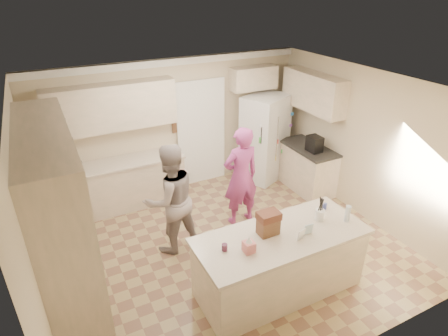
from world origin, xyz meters
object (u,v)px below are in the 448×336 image
refrigerator (265,138)px  utensil_crock (320,215)px  coffee_maker (315,144)px  tissue_box (249,247)px  island_base (279,264)px  dollhouse_body (268,226)px  teen_girl (241,177)px  teen_boy (171,199)px

refrigerator → utensil_crock: (-0.94, -2.87, 0.10)m
coffee_maker → tissue_box: 3.28m
refrigerator → utensil_crock: 3.02m
island_base → tissue_box: size_ratio=15.71×
dollhouse_body → teen_girl: 1.65m
coffee_maker → teen_girl: teen_girl is taller
refrigerator → dollhouse_body: (-1.74, -2.82, 0.14)m
utensil_crock → teen_boy: bearing=137.9°
island_base → teen_girl: 1.76m
refrigerator → tissue_box: 3.70m
island_base → utensil_crock: utensil_crock is taller
teen_boy → dollhouse_body: bearing=112.3°
refrigerator → coffee_maker: size_ratio=6.00×
teen_boy → island_base: bearing=114.9°
refrigerator → dollhouse_body: size_ratio=6.92×
teen_girl → dollhouse_body: bearing=72.5°
island_base → tissue_box: 0.79m
coffee_maker → dollhouse_body: bearing=-140.7°
tissue_box → teen_boy: bearing=104.6°
tissue_box → teen_boy: teen_boy is taller
island_base → teen_girl: size_ratio=1.24×
coffee_maker → teen_boy: bearing=-172.7°
teen_boy → tissue_box: bearing=96.8°
utensil_crock → teen_girl: 1.66m
coffee_maker → island_base: 2.87m
teen_boy → teen_girl: (1.30, 0.16, -0.00)m
tissue_box → teen_boy: (-0.42, 1.61, -0.11)m
dollhouse_body → teen_girl: size_ratio=0.15×
teen_girl → tissue_box: bearing=63.1°
coffee_maker → utensil_crock: bearing=-127.1°
tissue_box → coffee_maker: bearing=37.6°
coffee_maker → teen_girl: (-1.72, -0.23, -0.18)m
refrigerator → tissue_box: size_ratio=12.86×
refrigerator → teen_girl: bearing=-160.3°
coffee_maker → island_base: bearing=-137.2°
tissue_box → teen_girl: size_ratio=0.08×
utensil_crock → dollhouse_body: (-0.80, 0.05, 0.04)m
refrigerator → utensil_crock: bearing=-133.1°
coffee_maker → dollhouse_body: coffee_maker is taller
refrigerator → teen_girl: (-1.26, -1.25, -0.01)m
refrigerator → teen_boy: size_ratio=1.01×
refrigerator → teen_boy: (-2.56, -1.41, -0.01)m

